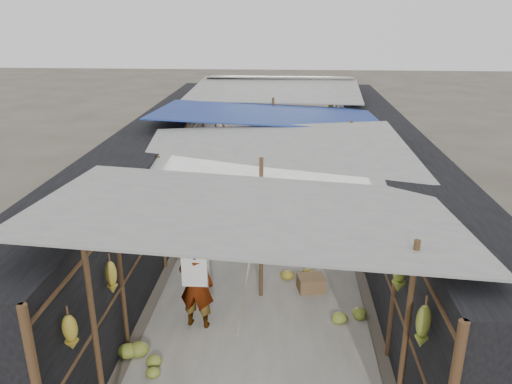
% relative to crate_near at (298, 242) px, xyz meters
% --- Properties ---
extents(aisle_slab, '(3.60, 16.00, 0.02)m').
position_rel_crate_near_xyz_m(aisle_slab, '(-0.71, 1.50, -0.13)').
color(aisle_slab, '#9E998E').
rests_on(aisle_slab, ground).
extents(stall_left, '(1.40, 15.00, 2.30)m').
position_rel_crate_near_xyz_m(stall_left, '(-3.41, 1.50, 1.01)').
color(stall_left, black).
rests_on(stall_left, ground).
extents(stall_right, '(1.40, 15.00, 2.30)m').
position_rel_crate_near_xyz_m(stall_right, '(1.99, 1.50, 1.01)').
color(stall_right, black).
rests_on(stall_right, ground).
extents(crate_near, '(0.54, 0.46, 0.29)m').
position_rel_crate_near_xyz_m(crate_near, '(0.00, 0.00, 0.00)').
color(crate_near, olive).
rests_on(crate_near, ground).
extents(crate_mid, '(0.55, 0.47, 0.29)m').
position_rel_crate_near_xyz_m(crate_mid, '(0.21, -1.76, 0.00)').
color(crate_mid, olive).
rests_on(crate_mid, ground).
extents(crate_back, '(0.48, 0.44, 0.25)m').
position_rel_crate_near_xyz_m(crate_back, '(-1.31, 4.56, -0.02)').
color(crate_back, olive).
rests_on(crate_back, ground).
extents(black_basin, '(0.67, 0.67, 0.20)m').
position_rel_crate_near_xyz_m(black_basin, '(0.83, 1.00, -0.04)').
color(black_basin, black).
rests_on(black_basin, ground).
extents(vendor_elderly, '(0.61, 0.44, 1.53)m').
position_rel_crate_near_xyz_m(vendor_elderly, '(-1.68, -2.96, 0.62)').
color(vendor_elderly, silver).
rests_on(vendor_elderly, ground).
extents(shopper_blue, '(0.98, 0.86, 1.71)m').
position_rel_crate_near_xyz_m(shopper_blue, '(-0.86, -0.30, 0.71)').
color(shopper_blue, '#1F4E9B').
rests_on(shopper_blue, ground).
extents(vendor_seated, '(0.47, 0.62, 0.85)m').
position_rel_crate_near_xyz_m(vendor_seated, '(0.99, 2.22, 0.28)').
color(vendor_seated, '#49423F').
rests_on(vendor_seated, ground).
extents(market_canopy, '(5.62, 15.20, 2.77)m').
position_rel_crate_near_xyz_m(market_canopy, '(-0.68, 1.83, 2.27)').
color(market_canopy, brown).
rests_on(market_canopy, ground).
extents(hanging_bananas, '(3.96, 14.10, 0.79)m').
position_rel_crate_near_xyz_m(hanging_bananas, '(-0.62, 1.31, 1.48)').
color(hanging_bananas, '#A18C29').
rests_on(hanging_bananas, ground).
extents(floor_bananas, '(3.88, 10.90, 0.30)m').
position_rel_crate_near_xyz_m(floor_bananas, '(-0.75, 0.41, -0.01)').
color(floor_bananas, olive).
rests_on(floor_bananas, ground).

